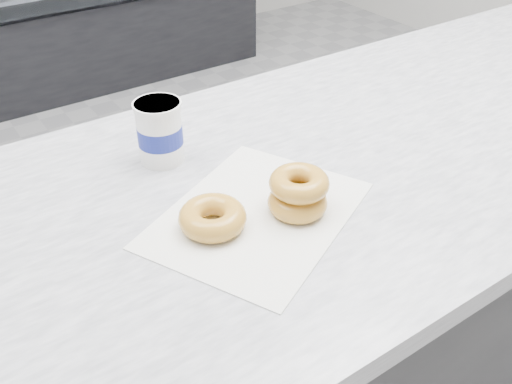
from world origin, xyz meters
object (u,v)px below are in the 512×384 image
(donut_stack, at_px, (298,193))
(coffee_cup, at_px, (160,131))
(donut_single, at_px, (212,217))
(counter, at_px, (393,281))

(donut_stack, relative_size, coffee_cup, 1.17)
(coffee_cup, bearing_deg, donut_single, -91.65)
(counter, distance_m, donut_single, 0.71)
(donut_single, distance_m, donut_stack, 0.14)
(counter, xyz_separation_m, donut_single, (-0.53, -0.06, 0.47))
(donut_single, xyz_separation_m, donut_stack, (0.13, -0.04, 0.01))
(donut_stack, distance_m, coffee_cup, 0.28)
(counter, relative_size, donut_stack, 22.91)
(counter, height_order, donut_stack, donut_stack)
(donut_single, relative_size, coffee_cup, 0.92)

